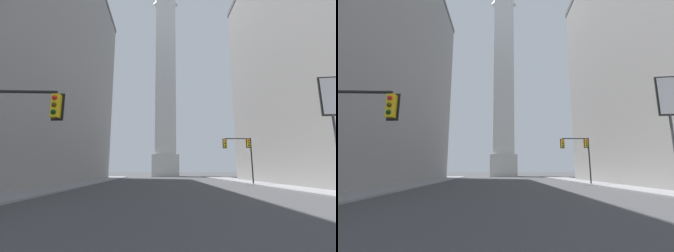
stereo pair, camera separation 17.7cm
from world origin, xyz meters
The scene contains 4 objects.
sidewalk_left centered at (-12.98, 23.93, 0.07)m, with size 5.00×79.77×0.15m, color gray.
sidewalk_right centered at (12.98, 23.93, 0.07)m, with size 5.00×79.77×0.15m, color gray.
obelisk centered at (0.00, 66.48, 30.46)m, with size 7.70×7.70×63.91m.
traffic_light_mid_right centered at (9.59, 29.71, 4.74)m, with size 4.05×0.51×6.28m.
Camera 1 is at (-1.74, -0.64, 1.95)m, focal length 24.00 mm.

